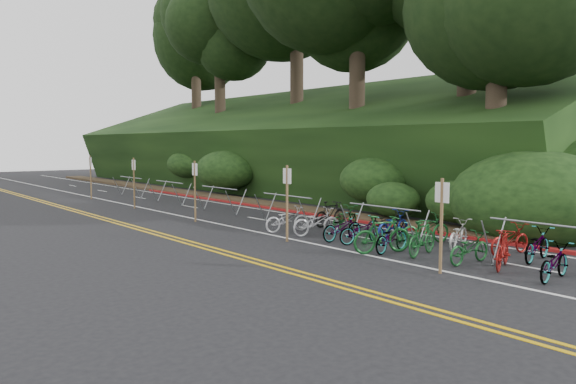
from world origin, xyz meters
name	(u,v)px	position (x,y,z in m)	size (l,w,h in m)	color
ground	(393,271)	(0.00, 0.00, 0.00)	(120.00, 120.00, 0.00)	black
road_markings	(208,224)	(0.63, 10.10, 0.00)	(7.47, 80.00, 0.01)	gold
red_curb	(278,209)	(5.70, 12.00, 0.05)	(0.25, 28.00, 0.10)	maroon
embankment	(300,153)	(12.96, 19.04, 2.57)	(14.30, 48.14, 9.11)	black
tree_cluster	(232,13)	(9.76, 22.04, 11.64)	(32.60, 54.16, 18.65)	#2D2319
bike_rack_front	(551,238)	(2.54, -2.73, 0.93)	(1.19, 3.25, 1.27)	gray
bike_racks_rest	(219,194)	(3.00, 13.00, 0.85)	(1.14, 23.00, 1.17)	gray
signpost_near	(441,219)	(0.73, -0.88, 1.35)	(0.08, 0.40, 2.36)	brown
signposts_rest	(162,183)	(0.60, 14.00, 1.43)	(0.08, 18.40, 2.50)	brown
bike_front	(382,234)	(1.53, 1.72, 0.56)	(1.86, 0.53, 1.12)	#144C1E
bike_valet	(410,232)	(3.05, 1.94, 0.47)	(3.27, 11.51, 1.04)	slate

